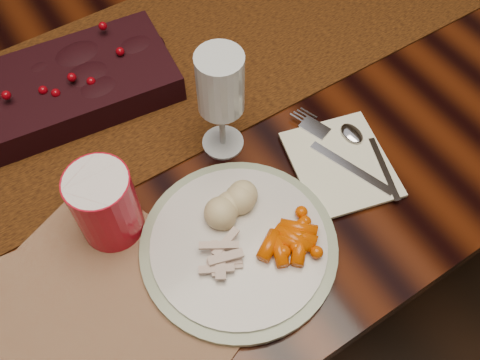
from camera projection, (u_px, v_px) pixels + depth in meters
floor at (194, 263)px, 1.52m from camera, size 5.00×5.00×0.00m
dining_table at (182, 197)px, 1.21m from camera, size 1.80×1.00×0.75m
table_runner at (178, 61)px, 0.91m from camera, size 1.81×0.39×0.00m
centerpiece at (66, 84)px, 0.84m from camera, size 0.35×0.21×0.07m
dinner_plate at (239, 245)px, 0.72m from camera, size 0.33×0.33×0.01m
baby_carrots at (291, 239)px, 0.71m from camera, size 0.12×0.11×0.02m
mashed_potatoes at (227, 198)px, 0.72m from camera, size 0.10×0.10×0.05m
turkey_shreds at (224, 256)px, 0.69m from camera, size 0.09×0.08×0.02m
napkin at (341, 164)px, 0.80m from camera, size 0.18×0.19×0.01m
fork at (342, 158)px, 0.80m from camera, size 0.08×0.18×0.00m
spoon at (374, 157)px, 0.80m from camera, size 0.08×0.14×0.00m
red_cup at (105, 205)px, 0.70m from camera, size 0.09×0.09×0.12m
wine_glass at (221, 105)px, 0.75m from camera, size 0.08×0.08×0.18m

